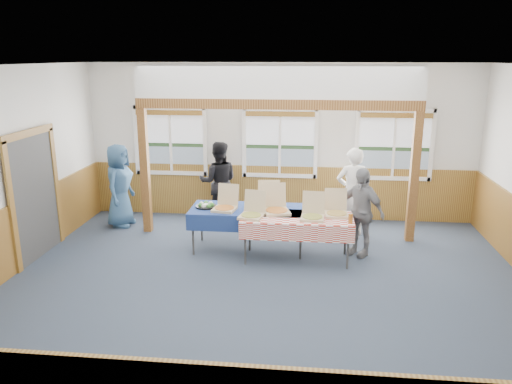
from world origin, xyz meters
TOP-DOWN VIEW (x-y plane):
  - floor at (0.00, 0.00)m, footprint 8.00×8.00m
  - ceiling at (0.00, 0.00)m, footprint 8.00×8.00m
  - wall_back at (0.00, 3.50)m, footprint 8.00×0.00m
  - wall_front at (0.00, -3.50)m, footprint 8.00×0.00m
  - wainscot_back at (0.00, 3.48)m, footprint 7.98×0.05m
  - wainscot_left at (-3.98, 0.00)m, footprint 0.05×6.98m
  - cased_opening at (-3.96, 0.90)m, footprint 0.06×1.30m
  - window_left at (-2.30, 3.46)m, footprint 1.56×0.10m
  - window_mid at (0.00, 3.46)m, footprint 1.56×0.10m
  - window_right at (2.30, 3.46)m, footprint 1.56×0.10m
  - post_left at (-2.50, 2.30)m, footprint 0.15×0.15m
  - post_right at (2.50, 2.30)m, footprint 0.15×0.15m
  - cross_beam at (0.00, 2.30)m, footprint 5.15×0.18m
  - table_left at (-0.42, 1.54)m, footprint 2.20×1.57m
  - table_right at (0.43, 1.18)m, footprint 2.00×1.54m
  - pizza_box_a at (-0.81, 1.43)m, footprint 0.44×0.51m
  - pizza_box_b at (-0.07, 1.70)m, footprint 0.44×0.51m
  - pizza_box_c at (-0.31, 1.08)m, footprint 0.45×0.51m
  - pizza_box_d at (0.07, 1.37)m, footprint 0.53×0.60m
  - pizza_box_e at (0.69, 1.10)m, footprint 0.41×0.48m
  - pizza_box_f at (1.08, 1.32)m, footprint 0.40×0.48m
  - veggie_tray at (-1.17, 1.54)m, footprint 0.37×0.37m
  - drink_glass at (1.28, 0.93)m, footprint 0.07×0.07m
  - woman_white at (1.43, 2.52)m, footprint 0.68×0.52m
  - woman_black at (-1.23, 3.10)m, footprint 0.89×0.73m
  - man_blue at (-3.14, 2.58)m, footprint 0.59×0.85m
  - person_grey at (1.50, 1.52)m, footprint 0.93×0.86m

SIDE VIEW (x-z plane):
  - floor at x=0.00m, z-range 0.00..0.00m
  - wainscot_back at x=0.00m, z-range 0.00..1.10m
  - wainscot_left at x=-3.98m, z-range 0.00..1.10m
  - table_right at x=0.43m, z-range 0.32..1.08m
  - table_left at x=-0.42m, z-range 0.33..1.08m
  - person_grey at x=1.50m, z-range 0.00..1.53m
  - veggie_tray at x=-1.17m, z-range 0.74..0.83m
  - pizza_box_c at x=-0.31m, z-range 0.62..1.02m
  - pizza_box_e at x=0.69m, z-range 0.62..1.02m
  - pizza_box_a at x=-0.81m, z-range 0.62..1.03m
  - pizza_box_f at x=1.08m, z-range 0.62..1.03m
  - pizza_box_b at x=-0.07m, z-range 0.61..1.04m
  - pizza_box_d at x=0.07m, z-range 0.60..1.05m
  - woman_black at x=-1.23m, z-range 0.00..1.66m
  - man_blue at x=-3.14m, z-range 0.00..1.66m
  - drink_glass at x=1.28m, z-range 0.76..0.91m
  - woman_white at x=1.43m, z-range 0.00..1.69m
  - cased_opening at x=-3.96m, z-range 0.00..2.10m
  - post_left at x=-2.50m, z-range 0.00..2.40m
  - post_right at x=2.50m, z-range 0.00..2.40m
  - wall_back at x=0.00m, z-range -2.40..5.60m
  - wall_front at x=0.00m, z-range -2.40..5.60m
  - window_left at x=-2.30m, z-range 0.95..2.41m
  - window_mid at x=0.00m, z-range 0.95..2.41m
  - window_right at x=2.30m, z-range 0.95..2.41m
  - cross_beam at x=0.00m, z-range 2.40..2.58m
  - ceiling at x=0.00m, z-range 3.20..3.20m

